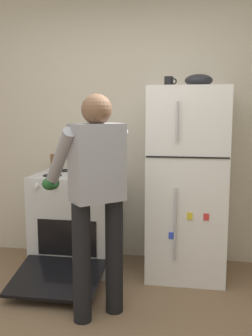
{
  "coord_description": "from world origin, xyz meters",
  "views": [
    {
      "loc": [
        0.57,
        -1.92,
        1.5
      ],
      "look_at": [
        0.04,
        1.32,
        1.0
      ],
      "focal_mm": 41.78,
      "sensor_mm": 36.0,
      "label": 1
    }
  ],
  "objects_px": {
    "red_pot": "(91,167)",
    "mixing_bowl": "(199,80)",
    "refrigerator": "(187,183)",
    "pepper_mill": "(53,162)",
    "person_cook": "(95,187)",
    "coffee_mug": "(169,82)",
    "stove_range": "(77,221)"
  },
  "relations": [
    {
      "from": "person_cook",
      "to": "stove_range",
      "type": "bearing_deg",
      "value": 114.97
    },
    {
      "from": "refrigerator",
      "to": "coffee_mug",
      "type": "xyz_separation_m",
      "value": [
        -0.18,
        0.05,
        0.89
      ]
    },
    {
      "from": "stove_range",
      "to": "coffee_mug",
      "type": "distance_m",
      "value": 1.55
    },
    {
      "from": "person_cook",
      "to": "pepper_mill",
      "type": "relative_size",
      "value": 10.62
    },
    {
      "from": "refrigerator",
      "to": "pepper_mill",
      "type": "height_order",
      "value": "refrigerator"
    },
    {
      "from": "pepper_mill",
      "to": "person_cook",
      "type": "bearing_deg",
      "value": -56.89
    },
    {
      "from": "stove_range",
      "to": "mixing_bowl",
      "type": "xyz_separation_m",
      "value": [
        1.11,
        0.02,
        1.3
      ]
    },
    {
      "from": "coffee_mug",
      "to": "refrigerator",
      "type": "bearing_deg",
      "value": -15.83
    },
    {
      "from": "refrigerator",
      "to": "coffee_mug",
      "type": "distance_m",
      "value": 0.91
    },
    {
      "from": "refrigerator",
      "to": "pepper_mill",
      "type": "distance_m",
      "value": 1.35
    },
    {
      "from": "stove_range",
      "to": "pepper_mill",
      "type": "relative_size",
      "value": 8.01
    },
    {
      "from": "coffee_mug",
      "to": "mixing_bowl",
      "type": "relative_size",
      "value": 0.47
    },
    {
      "from": "pepper_mill",
      "to": "mixing_bowl",
      "type": "relative_size",
      "value": 0.63
    },
    {
      "from": "person_cook",
      "to": "coffee_mug",
      "type": "distance_m",
      "value": 1.29
    },
    {
      "from": "person_cook",
      "to": "coffee_mug",
      "type": "bearing_deg",
      "value": 63.55
    },
    {
      "from": "pepper_mill",
      "to": "coffee_mug",
      "type": "bearing_deg",
      "value": -7.43
    },
    {
      "from": "person_cook",
      "to": "pepper_mill",
      "type": "distance_m",
      "value": 1.27
    },
    {
      "from": "red_pot",
      "to": "pepper_mill",
      "type": "relative_size",
      "value": 2.27
    },
    {
      "from": "refrigerator",
      "to": "red_pot",
      "type": "relative_size",
      "value": 4.93
    },
    {
      "from": "pepper_mill",
      "to": "mixing_bowl",
      "type": "bearing_deg",
      "value": -8.08
    },
    {
      "from": "red_pot",
      "to": "coffee_mug",
      "type": "relative_size",
      "value": 3.06
    },
    {
      "from": "red_pot",
      "to": "refrigerator",
      "type": "bearing_deg",
      "value": 3.28
    },
    {
      "from": "person_cook",
      "to": "mixing_bowl",
      "type": "bearing_deg",
      "value": 50.53
    },
    {
      "from": "mixing_bowl",
      "to": "refrigerator",
      "type": "bearing_deg",
      "value": -179.78
    },
    {
      "from": "refrigerator",
      "to": "stove_range",
      "type": "bearing_deg",
      "value": -179.03
    },
    {
      "from": "stove_range",
      "to": "pepper_mill",
      "type": "height_order",
      "value": "pepper_mill"
    },
    {
      "from": "refrigerator",
      "to": "stove_range",
      "type": "xyz_separation_m",
      "value": [
        -1.03,
        -0.02,
        -0.4
      ]
    },
    {
      "from": "stove_range",
      "to": "person_cook",
      "type": "height_order",
      "value": "person_cook"
    },
    {
      "from": "mixing_bowl",
      "to": "person_cook",
      "type": "bearing_deg",
      "value": -129.47
    },
    {
      "from": "red_pot",
      "to": "mixing_bowl",
      "type": "height_order",
      "value": "mixing_bowl"
    },
    {
      "from": "mixing_bowl",
      "to": "pepper_mill",
      "type": "bearing_deg",
      "value": 171.92
    },
    {
      "from": "refrigerator",
      "to": "person_cook",
      "type": "xyz_separation_m",
      "value": [
        -0.63,
        -0.87,
        0.11
      ]
    }
  ]
}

